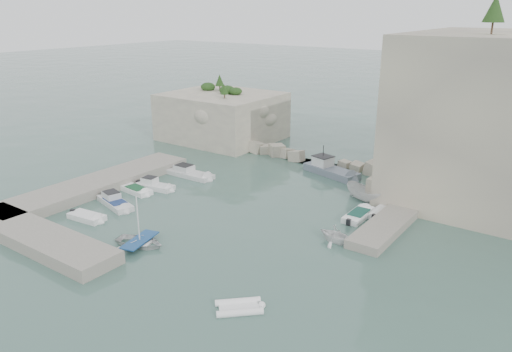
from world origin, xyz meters
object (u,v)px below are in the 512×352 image
Objects in this scene: tender_east_b at (359,218)px; motorboat_b at (155,189)px; motorboat_e at (87,219)px; rowboat at (140,245)px; motorboat_a at (190,176)px; inflatable_dinghy at (239,309)px; tender_east_d at (364,201)px; tender_east_a at (336,242)px; tender_east_c at (383,214)px; work_boat at (331,175)px; motorboat_d at (115,206)px; motorboat_c at (136,192)px.

motorboat_b is at bearing 104.39° from tender_east_b.
rowboat reaches higher than motorboat_e.
tender_east_b is at bearing 0.35° from motorboat_a.
motorboat_a is 21.82m from tender_east_b.
motorboat_b is 25.72m from inflatable_dinghy.
tender_east_d is at bearing 16.20° from motorboat_b.
inflatable_dinghy is 13.00m from tender_east_a.
tender_east_d is (20.50, 4.62, 0.00)m from motorboat_a.
work_boat reaches higher than tender_east_c.
tender_east_b is 1.06× the size of tender_east_c.
tender_east_d is (20.73, 10.14, 0.00)m from motorboat_b.
tender_east_a is at bearing 29.48° from motorboat_d.
tender_east_b is (22.92, 7.83, 0.00)m from motorboat_c.
motorboat_c is 0.97× the size of tender_east_c.
rowboat reaches higher than tender_east_c.
motorboat_a is 23.50m from tender_east_c.
motorboat_d is 25.67m from work_boat.
motorboat_b is 5.91m from motorboat_d.
motorboat_d reaches higher than tender_east_b.
tender_east_a is at bearing -10.56° from motorboat_b.
motorboat_a and motorboat_d have the same top height.
motorboat_e is 23.70m from tender_east_a.
motorboat_a is 7.61m from motorboat_c.
work_boat is at bearing 34.84° from tender_east_a.
tender_east_a is 8.48m from tender_east_c.
motorboat_c is at bearing -98.78° from motorboat_a.
tender_east_d is at bearing 38.89° from motorboat_e.
motorboat_b is at bearing 105.07° from inflatable_dinghy.
motorboat_c is at bearing 108.45° from tender_east_b.
motorboat_d is 3.96m from motorboat_e.
motorboat_e is at bearing -70.62° from motorboat_c.
work_boat is at bearing 37.11° from motorboat_a.
motorboat_d reaches higher than motorboat_c.
work_boat is at bearing 52.34° from tender_east_c.
motorboat_d is at bearing -96.30° from motorboat_b.
motorboat_d is 23.01m from tender_east_a.
motorboat_d is 27.13m from tender_east_c.
tender_east_a reaches higher than motorboat_d.
tender_east_b is at bearing 12.13° from tender_east_a.
work_boat reaches higher than motorboat_e.
work_boat is at bearing 57.15° from motorboat_e.
motorboat_b reaches higher than rowboat.
tender_east_b is at bearing 30.19° from motorboat_e.
motorboat_b is 1.22× the size of motorboat_e.
tender_east_c is 12.51m from work_boat.
rowboat is at bearing 174.05° from tender_east_d.
tender_east_d reaches higher than motorboat_e.
motorboat_d reaches higher than rowboat.
motorboat_a is 15.34m from motorboat_e.
inflatable_dinghy is at bearing -176.58° from tender_east_a.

